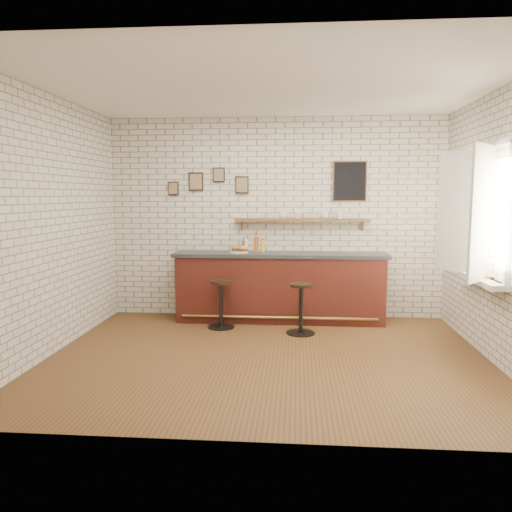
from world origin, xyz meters
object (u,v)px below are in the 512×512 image
at_px(sandwich_plate, 239,252).
at_px(shelf_cup_b, 298,215).
at_px(shelf_cup_c, 324,215).
at_px(bar_stool_right, 301,307).
at_px(shelf_cup_d, 340,215).
at_px(book_lower, 480,277).
at_px(bitters_bottle_brown, 244,246).
at_px(bitters_bottle_white, 246,245).
at_px(ciabatta_sandwich, 240,249).
at_px(book_upper, 479,275).
at_px(bitters_bottle_amber, 256,244).
at_px(shelf_cup_a, 283,216).
at_px(condiment_bottle_yellow, 263,246).
at_px(bar_counter, 280,287).
at_px(bar_stool_left, 221,302).

xyz_separation_m(sandwich_plate, shelf_cup_b, (0.86, 0.22, 0.53)).
relative_size(sandwich_plate, shelf_cup_c, 2.27).
xyz_separation_m(bar_stool_right, shelf_cup_d, (0.56, 0.90, 1.18)).
bearing_deg(book_lower, bitters_bottle_brown, 138.21).
distance_m(bitters_bottle_white, shelf_cup_b, 0.89).
xyz_separation_m(ciabatta_sandwich, book_upper, (2.89, -1.50, -0.10)).
xyz_separation_m(bitters_bottle_brown, bitters_bottle_amber, (0.18, 0.00, 0.03)).
bearing_deg(sandwich_plate, shelf_cup_a, 18.65).
bearing_deg(shelf_cup_c, shelf_cup_d, -76.32).
bearing_deg(book_upper, bitters_bottle_white, 173.41).
distance_m(bitters_bottle_brown, shelf_cup_b, 0.92).
relative_size(bitters_bottle_white, bar_stool_right, 0.34).
distance_m(ciabatta_sandwich, shelf_cup_d, 1.56).
relative_size(shelf_cup_a, book_lower, 0.53).
relative_size(shelf_cup_d, book_lower, 0.49).
relative_size(ciabatta_sandwich, shelf_cup_a, 2.16).
relative_size(shelf_cup_d, book_upper, 0.52).
bearing_deg(bitters_bottle_amber, sandwich_plate, -147.54).
relative_size(condiment_bottle_yellow, shelf_cup_a, 1.65).
relative_size(bitters_bottle_white, shelf_cup_a, 2.00).
distance_m(sandwich_plate, shelf_cup_d, 1.58).
bearing_deg(shelf_cup_d, ciabatta_sandwich, 171.43).
bearing_deg(bar_counter, book_lower, -33.84).
relative_size(bitters_bottle_white, condiment_bottle_yellow, 1.21).
relative_size(shelf_cup_b, shelf_cup_d, 1.00).
distance_m(shelf_cup_d, book_lower, 2.33).
bearing_deg(book_upper, ciabatta_sandwich, 176.45).
xyz_separation_m(shelf_cup_b, book_lower, (2.04, -1.74, -0.61)).
height_order(bar_counter, book_lower, bar_counter).
bearing_deg(bar_stool_right, shelf_cup_d, 57.81).
relative_size(bar_counter, bar_stool_right, 4.55).
distance_m(sandwich_plate, condiment_bottle_yellow, 0.38).
xyz_separation_m(bitters_bottle_white, condiment_bottle_yellow, (0.25, 0.00, -0.01)).
bearing_deg(shelf_cup_c, condiment_bottle_yellow, 107.64).
bearing_deg(sandwich_plate, bar_stool_right, -36.74).
relative_size(ciabatta_sandwich, condiment_bottle_yellow, 1.31).
bearing_deg(bar_stool_right, bar_stool_left, 168.86).
bearing_deg(shelf_cup_b, book_upper, -74.79).
distance_m(bar_counter, ciabatta_sandwich, 0.81).
height_order(sandwich_plate, shelf_cup_b, shelf_cup_b).
distance_m(shelf_cup_a, shelf_cup_c, 0.61).
height_order(bar_counter, book_upper, bar_counter).
distance_m(bitters_bottle_brown, shelf_cup_a, 0.74).
bearing_deg(bar_counter, condiment_bottle_yellow, 152.21).
height_order(bitters_bottle_amber, condiment_bottle_yellow, bitters_bottle_amber).
distance_m(condiment_bottle_yellow, shelf_cup_b, 0.70).
distance_m(condiment_bottle_yellow, shelf_cup_c, 1.02).
bearing_deg(bar_stool_right, book_upper, -22.44).
distance_m(bar_stool_left, shelf_cup_a, 1.60).
bearing_deg(book_upper, shelf_cup_a, 166.66).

